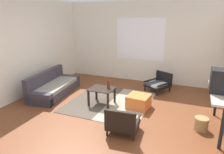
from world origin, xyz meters
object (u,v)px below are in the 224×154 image
(console_shelf, at_px, (221,96))
(wicker_basket, at_px, (201,124))
(armchair_by_window, at_px, (159,83))
(armchair_striped_foreground, at_px, (122,123))
(glass_bottle, at_px, (108,84))
(coffee_table, at_px, (102,92))
(ottoman_orange, at_px, (139,102))
(crt_television, at_px, (224,81))
(couch, at_px, (53,87))
(clay_vase, at_px, (222,81))

(console_shelf, xyz_separation_m, wicker_basket, (-0.29, -0.12, -0.60))
(armchair_by_window, distance_m, armchair_striped_foreground, 2.74)
(wicker_basket, bearing_deg, glass_bottle, 167.81)
(armchair_by_window, bearing_deg, glass_bottle, -124.78)
(coffee_table, xyz_separation_m, ottoman_orange, (0.94, 0.15, -0.18))
(crt_television, height_order, wicker_basket, crt_television)
(armchair_by_window, height_order, wicker_basket, armchair_by_window)
(armchair_striped_foreground, distance_m, wicker_basket, 1.61)
(console_shelf, height_order, crt_television, crt_television)
(couch, height_order, crt_television, crt_television)
(armchair_striped_foreground, bearing_deg, coffee_table, 130.43)
(ottoman_orange, distance_m, clay_vase, 1.92)
(armchair_by_window, height_order, armchair_striped_foreground, armchair_striped_foreground)
(couch, xyz_separation_m, clay_vase, (4.31, -0.15, 0.75))
(crt_television, relative_size, clay_vase, 1.48)
(armchair_by_window, relative_size, wicker_basket, 3.09)
(console_shelf, bearing_deg, coffee_table, 174.36)
(console_shelf, distance_m, glass_bottle, 2.56)
(clay_vase, bearing_deg, crt_television, -90.56)
(clay_vase, relative_size, wicker_basket, 1.19)
(coffee_table, relative_size, ottoman_orange, 1.19)
(armchair_by_window, height_order, glass_bottle, glass_bottle)
(ottoman_orange, xyz_separation_m, crt_television, (1.73, -0.48, 0.88))
(armchair_striped_foreground, distance_m, console_shelf, 1.98)
(coffee_table, distance_m, armchair_by_window, 2.00)
(armchair_by_window, xyz_separation_m, ottoman_orange, (-0.26, -1.45, -0.09))
(console_shelf, height_order, glass_bottle, console_shelf)
(clay_vase, bearing_deg, armchair_by_window, 132.62)
(crt_television, xyz_separation_m, clay_vase, (0.00, 0.32, -0.09))
(glass_bottle, distance_m, wicker_basket, 2.32)
(armchair_striped_foreground, relative_size, crt_television, 1.33)
(ottoman_orange, distance_m, glass_bottle, 0.88)
(clay_vase, relative_size, glass_bottle, 1.24)
(coffee_table, distance_m, ottoman_orange, 0.97)
(couch, relative_size, armchair_striped_foreground, 3.06)
(clay_vase, bearing_deg, wicker_basket, -127.45)
(couch, bearing_deg, console_shelf, -5.48)
(armchair_striped_foreground, distance_m, crt_television, 2.06)
(armchair_by_window, distance_m, clay_vase, 2.30)
(coffee_table, bearing_deg, glass_bottle, 33.07)
(armchair_striped_foreground, bearing_deg, armchair_by_window, 85.07)
(console_shelf, relative_size, crt_television, 3.06)
(coffee_table, distance_m, crt_television, 2.78)
(couch, distance_m, ottoman_orange, 2.57)
(armchair_by_window, xyz_separation_m, crt_television, (1.48, -1.93, 0.80))
(coffee_table, bearing_deg, ottoman_orange, 9.29)
(console_shelf, height_order, wicker_basket, console_shelf)
(armchair_by_window, height_order, console_shelf, console_shelf)
(coffee_table, xyz_separation_m, wicker_basket, (2.38, -0.39, -0.22))
(wicker_basket, bearing_deg, couch, 172.38)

